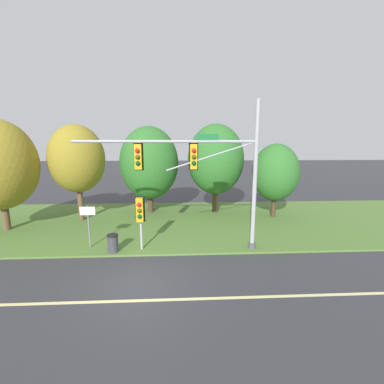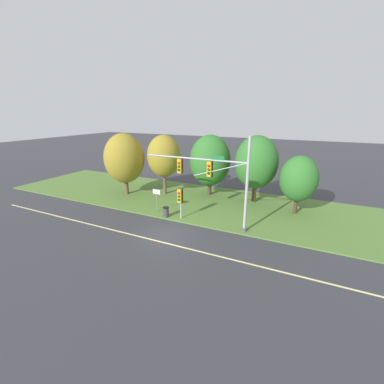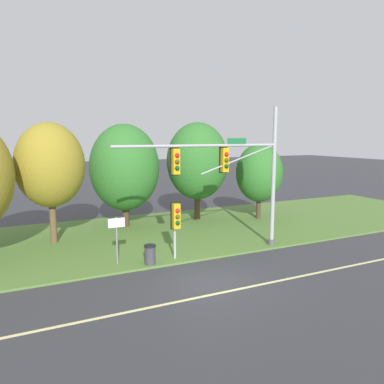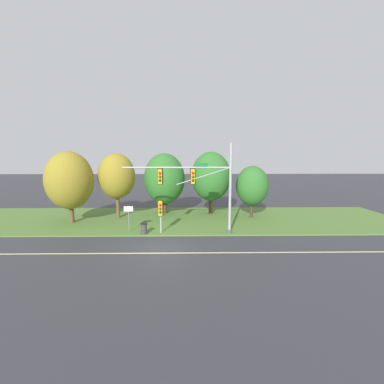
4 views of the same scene
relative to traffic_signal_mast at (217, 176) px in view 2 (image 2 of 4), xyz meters
The scene contains 12 objects.
ground_plane 6.16m from the traffic_signal_mast, 134.74° to the right, with size 160.00×160.00×0.00m, color #333338.
lane_stripe 6.83m from the traffic_signal_mast, 125.40° to the right, with size 36.00×0.16×0.01m, color beige.
grass_verge 7.44m from the traffic_signal_mast, 120.07° to the left, with size 48.00×11.50×0.10m, color #517533.
traffic_signal_mast is the anchor object (origin of this frame).
pedestrian_signal_near_kerb 4.05m from the traffic_signal_mast, behind, with size 0.46×0.55×2.84m.
route_sign_post 6.77m from the traffic_signal_mast, behind, with size 0.78×0.08×2.27m.
tree_nearest_road 13.01m from the traffic_signal_mast, 163.06° to the left, with size 4.46×4.46×6.94m.
tree_left_of_mast 10.20m from the traffic_signal_mast, 145.77° to the left, with size 3.77×3.77×6.76m.
tree_behind_signpost 8.57m from the traffic_signal_mast, 115.36° to the left, with size 4.55×4.55×6.80m.
tree_mid_verge 7.57m from the traffic_signal_mast, 78.35° to the left, with size 4.36×4.36×6.96m.
tree_tall_centre 8.28m from the traffic_signal_mast, 45.50° to the left, with size 3.37×3.37×5.47m.
trash_bin 6.11m from the traffic_signal_mast, behind, with size 0.56×0.56×0.93m.
Camera 2 is at (9.86, -15.59, 9.27)m, focal length 24.00 mm.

